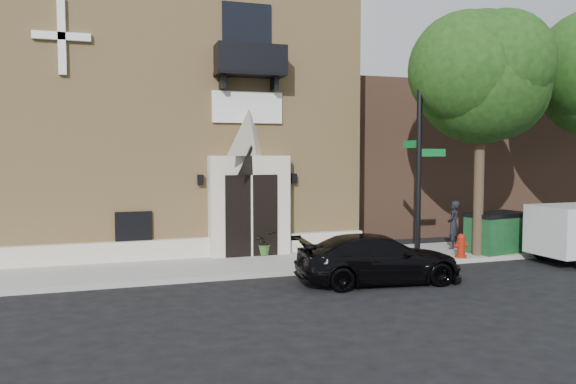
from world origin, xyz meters
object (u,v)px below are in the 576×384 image
object	(u,v)px
pedestrian_near	(454,225)
fire_hydrant	(461,246)
dumpster	(497,232)
street_sign	(419,156)
black_sedan	(378,259)

from	to	relation	value
pedestrian_near	fire_hydrant	bearing A→B (deg)	22.95
fire_hydrant	dumpster	xyz separation A→B (m)	(1.75, 0.53, 0.29)
pedestrian_near	street_sign	bearing A→B (deg)	-9.40
dumpster	fire_hydrant	bearing A→B (deg)	-175.33
street_sign	fire_hydrant	size ratio (longest dim) A/B	8.37
street_sign	pedestrian_near	size ratio (longest dim) A/B	3.87
black_sedan	fire_hydrant	size ratio (longest dim) A/B	5.83
street_sign	dumpster	bearing A→B (deg)	6.30
street_sign	dumpster	world-z (taller)	street_sign
dumpster	black_sedan	bearing A→B (deg)	-170.00
black_sedan	fire_hydrant	world-z (taller)	black_sedan
black_sedan	pedestrian_near	distance (m)	5.55
street_sign	pedestrian_near	xyz separation A→B (m)	(2.20, 1.34, -2.39)
pedestrian_near	dumpster	bearing A→B (deg)	95.12
street_sign	pedestrian_near	world-z (taller)	street_sign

